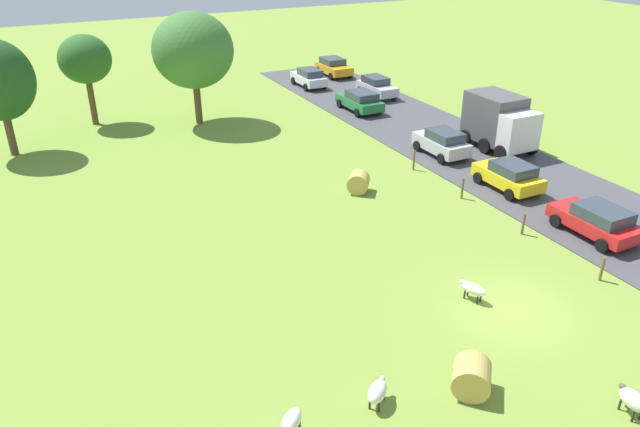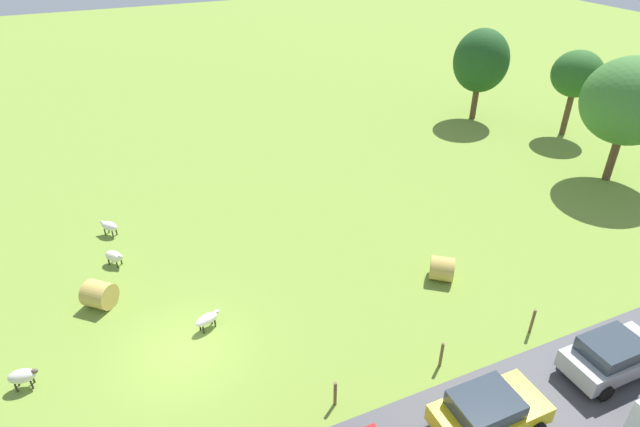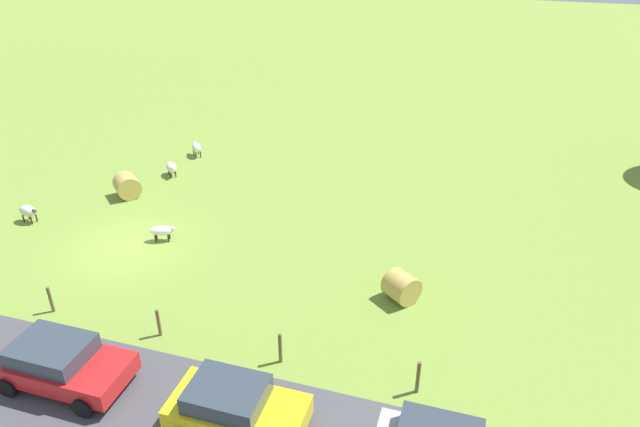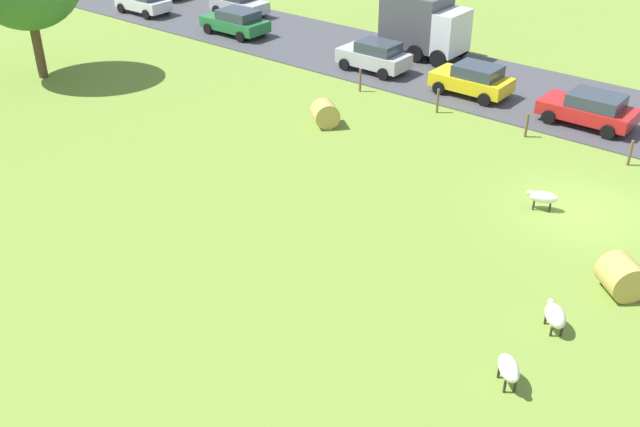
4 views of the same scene
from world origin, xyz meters
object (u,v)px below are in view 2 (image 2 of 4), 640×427
hay_bale_1 (99,295)px  car_1 (612,355)px  sheep_1 (22,376)px  sheep_3 (109,226)px  tree_2 (481,61)px  sheep_2 (207,319)px  tree_0 (630,101)px  car_5 (488,411)px  tree_1 (577,74)px  sheep_0 (114,256)px  hay_bale_0 (442,269)px

hay_bale_1 → car_1: 20.90m
sheep_1 → sheep_3: size_ratio=1.04×
tree_2 → sheep_3: bearing=-77.8°
sheep_3 → sheep_2: bearing=18.8°
sheep_3 → hay_bale_1: hay_bale_1 is taller
sheep_1 → tree_0: tree_0 is taller
car_5 → tree_1: bearing=129.7°
tree_0 → sheep_3: bearing=-101.5°
sheep_3 → car_1: (17.57, 16.38, 0.35)m
sheep_0 → sheep_2: size_ratio=0.91×
hay_bale_1 → car_1: (11.80, 17.24, 0.31)m
sheep_2 → sheep_3: 9.62m
sheep_1 → sheep_2: 6.88m
hay_bale_0 → sheep_2: bearing=-96.0°
tree_2 → car_5: bearing=-37.0°
tree_1 → tree_2: 6.88m
tree_0 → car_1: 18.09m
car_1 → sheep_2: bearing=-122.5°
sheep_0 → tree_1: tree_1 is taller
sheep_1 → tree_2: size_ratio=0.15×
sheep_0 → car_5: bearing=35.6°
tree_1 → car_5: (18.41, -22.18, -3.72)m
sheep_1 → tree_2: bearing=115.8°
sheep_3 → tree_2: size_ratio=0.15×
sheep_2 → tree_0: 27.10m
tree_2 → car_5: tree_2 is taller
tree_0 → sheep_1: bearing=-84.1°
hay_bale_1 → sheep_3: bearing=171.5°
sheep_1 → tree_0: 33.88m
sheep_3 → car_5: car_5 is taller
hay_bale_0 → car_5: bearing=-24.7°
sheep_2 → tree_1: tree_1 is taller
hay_bale_0 → car_1: 7.72m
tree_1 → hay_bale_1: bearing=-79.0°
car_1 → tree_2: bearing=152.9°
hay_bale_0 → tree_0: tree_0 is taller
sheep_0 → tree_0: tree_0 is taller
sheep_0 → car_1: 22.02m
sheep_0 → sheep_1: bearing=-29.7°
tree_2 → car_1: (23.77, -12.18, -3.76)m
tree_1 → car_1: size_ratio=1.63×
sheep_3 → hay_bale_0: (10.24, 13.97, 0.01)m
sheep_0 → car_1: car_1 is taller
hay_bale_0 → tree_1: tree_1 is taller
sheep_2 → hay_bale_1: 5.19m
sheep_3 → tree_2: 29.51m
car_1 → car_5: (0.10, -5.81, -0.04)m
sheep_1 → tree_2: 36.13m
car_5 → sheep_1: bearing=-119.9°
sheep_0 → sheep_3: 2.87m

